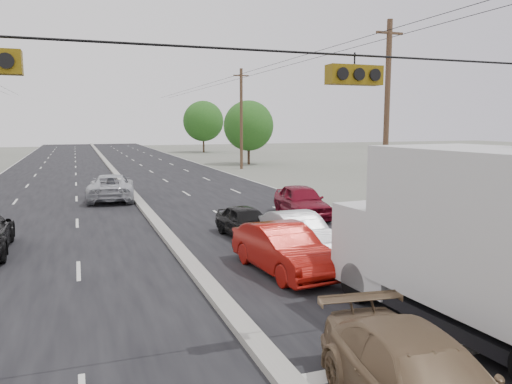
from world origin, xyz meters
TOP-DOWN VIEW (x-y plane):
  - ground at (0.00, 0.00)m, footprint 200.00×200.00m
  - road_surface at (0.00, 30.00)m, footprint 20.00×160.00m
  - center_median at (0.00, 30.00)m, footprint 0.50×160.00m
  - utility_pole_right_b at (12.50, 15.00)m, footprint 1.60×0.30m
  - utility_pole_right_c at (12.50, 40.00)m, footprint 1.60×0.30m
  - traffic_signals at (1.40, 0.00)m, footprint 25.00×0.30m
  - tree_right_mid at (15.00, 45.00)m, footprint 5.60×5.60m
  - tree_right_far at (16.00, 70.00)m, footprint 6.40×6.40m
  - box_truck at (4.77, 0.01)m, footprint 3.34×8.19m
  - red_sedan at (2.55, 5.67)m, footprint 2.00×4.65m
  - queue_car_a at (3.00, 10.56)m, footprint 1.85×3.90m
  - queue_car_b at (4.07, 7.86)m, footprint 1.59×4.24m
  - queue_car_d at (9.03, 6.59)m, footprint 2.56×5.22m
  - queue_car_e at (7.00, 13.89)m, footprint 2.39×4.83m
  - oncoming_far at (-1.40, 22.77)m, footprint 3.11×5.83m

SIDE VIEW (x-z plane):
  - ground at x=0.00m, z-range 0.00..0.00m
  - road_surface at x=0.00m, z-range -0.01..0.01m
  - center_median at x=0.00m, z-range 0.00..0.20m
  - queue_car_a at x=3.00m, z-range 0.00..1.29m
  - queue_car_b at x=4.07m, z-range 0.00..1.39m
  - queue_car_d at x=9.03m, z-range 0.00..1.46m
  - red_sedan at x=2.55m, z-range 0.00..1.49m
  - oncoming_far at x=-1.40m, z-range 0.00..1.56m
  - queue_car_e at x=7.00m, z-range 0.00..1.58m
  - box_truck at x=4.77m, z-range 0.05..4.12m
  - tree_right_mid at x=15.00m, z-range 0.77..7.91m
  - tree_right_far at x=16.00m, z-range 0.88..9.04m
  - utility_pole_right_b at x=12.50m, z-range 0.11..10.11m
  - utility_pole_right_c at x=12.50m, z-range 0.11..10.11m
  - traffic_signals at x=1.40m, z-range 5.22..5.77m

